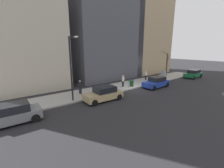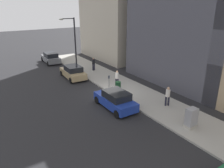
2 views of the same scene
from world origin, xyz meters
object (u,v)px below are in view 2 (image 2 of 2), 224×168
(utility_box, at_px, (191,118))
(pedestrian_near_meter, at_px, (168,95))
(pedestrian_midblock, at_px, (117,77))
(parked_car_tan, at_px, (73,72))
(office_block_center, at_px, (208,14))
(parked_car_blue, at_px, (115,100))
(trash_bin, at_px, (118,86))
(streetlamp, at_px, (73,40))
(parking_meter, at_px, (109,81))
(parked_car_grey, at_px, (51,58))
(pedestrian_far_corner, at_px, (93,63))

(utility_box, height_order, pedestrian_near_meter, pedestrian_near_meter)
(pedestrian_midblock, bearing_deg, parked_car_tan, 10.56)
(office_block_center, bearing_deg, parked_car_blue, -173.30)
(trash_bin, relative_size, office_block_center, 0.06)
(streetlamp, height_order, pedestrian_midblock, streetlamp)
(parked_car_tan, bearing_deg, trash_bin, -70.13)
(trash_bin, distance_m, office_block_center, 12.78)
(pedestrian_near_meter, distance_m, office_block_center, 11.74)
(parked_car_blue, relative_size, utility_box, 2.94)
(parked_car_tan, distance_m, pedestrian_midblock, 5.87)
(streetlamp, bearing_deg, parking_meter, -88.83)
(parked_car_grey, bearing_deg, streetlamp, -75.09)
(pedestrian_near_meter, bearing_deg, pedestrian_far_corner, -64.49)
(parked_car_grey, distance_m, utility_box, 23.22)
(parked_car_blue, distance_m, streetlamp, 12.48)
(parking_meter, distance_m, trash_bin, 1.13)
(parked_car_blue, height_order, pedestrian_far_corner, pedestrian_far_corner)
(trash_bin, bearing_deg, parking_meter, 114.93)
(streetlamp, relative_size, pedestrian_far_corner, 3.92)
(parked_car_blue, height_order, parked_car_grey, same)
(parked_car_tan, distance_m, pedestrian_far_corner, 3.51)
(parked_car_blue, xyz_separation_m, utility_box, (2.57, -5.55, 0.11))
(streetlamp, relative_size, pedestrian_near_meter, 3.92)
(streetlamp, height_order, pedestrian_near_meter, streetlamp)
(parking_meter, relative_size, pedestrian_midblock, 0.81)
(parked_car_blue, relative_size, pedestrian_midblock, 2.53)
(parked_car_blue, height_order, parked_car_tan, same)
(parked_car_grey, relative_size, pedestrian_far_corner, 2.56)
(parked_car_tan, height_order, parked_car_grey, same)
(utility_box, distance_m, pedestrian_near_meter, 3.53)
(parked_car_blue, bearing_deg, pedestrian_far_corner, 71.31)
(trash_bin, xyz_separation_m, pedestrian_midblock, (0.62, 1.12, 0.49))
(office_block_center, bearing_deg, pedestrian_midblock, 166.85)
(parked_car_blue, relative_size, parking_meter, 3.12)
(parking_meter, relative_size, pedestrian_far_corner, 0.81)
(parking_meter, xyz_separation_m, pedestrian_midblock, (1.07, 0.15, 0.11))
(utility_box, bearing_deg, trash_bin, 92.74)
(pedestrian_midblock, bearing_deg, pedestrian_near_meter, 172.32)
(pedestrian_midblock, bearing_deg, streetlamp, -7.68)
(pedestrian_midblock, xyz_separation_m, pedestrian_far_corner, (0.65, 6.34, 0.00))
(office_block_center, bearing_deg, parking_meter, 168.78)
(parked_car_tan, distance_m, pedestrian_near_meter, 11.94)
(utility_box, bearing_deg, parked_car_grey, 95.84)
(office_block_center, bearing_deg, streetlamp, 137.85)
(utility_box, xyz_separation_m, office_block_center, (10.48, 7.09, 6.32))
(parking_meter, xyz_separation_m, trash_bin, (0.45, -0.97, -0.38))
(parked_car_grey, relative_size, streetlamp, 0.65)
(trash_bin, bearing_deg, parked_car_tan, 107.85)
(parked_car_tan, xyz_separation_m, pedestrian_near_meter, (3.61, -11.37, 0.35))
(parking_meter, relative_size, office_block_center, 0.09)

